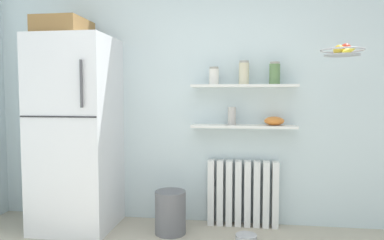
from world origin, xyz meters
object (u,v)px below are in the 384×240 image
(refrigerator, at_px, (76,130))
(storage_jar_2, at_px, (275,73))
(vase, at_px, (232,116))
(shelf_bowl, at_px, (274,121))
(storage_jar_1, at_px, (244,73))
(trash_bin, at_px, (170,212))
(storage_jar_0, at_px, (214,76))
(hanging_fruit_basket, at_px, (343,51))
(radiator, at_px, (243,193))
(pet_food_bowl, at_px, (246,237))

(refrigerator, height_order, storage_jar_2, refrigerator)
(vase, relative_size, shelf_bowl, 0.93)
(storage_jar_1, distance_m, trash_bin, 1.47)
(storage_jar_0, height_order, hanging_fruit_basket, hanging_fruit_basket)
(storage_jar_2, bearing_deg, storage_jar_1, 180.00)
(refrigerator, bearing_deg, storage_jar_0, 10.04)
(radiator, distance_m, storage_jar_0, 1.17)
(storage_jar_1, distance_m, shelf_bowl, 0.53)
(trash_bin, bearing_deg, shelf_bowl, 15.97)
(radiator, height_order, storage_jar_0, storage_jar_0)
(trash_bin, bearing_deg, storage_jar_2, 16.01)
(hanging_fruit_basket, bearing_deg, pet_food_bowl, 175.86)
(hanging_fruit_basket, bearing_deg, refrigerator, 176.18)
(storage_jar_0, xyz_separation_m, hanging_fruit_basket, (1.07, -0.39, 0.17))
(vase, distance_m, hanging_fruit_basket, 1.12)
(hanging_fruit_basket, bearing_deg, storage_jar_1, 153.72)
(vase, height_order, trash_bin, vase)
(shelf_bowl, bearing_deg, vase, 180.00)
(storage_jar_1, xyz_separation_m, storage_jar_2, (0.28, -0.00, -0.01))
(trash_bin, relative_size, hanging_fruit_basket, 1.15)
(refrigerator, height_order, radiator, refrigerator)
(storage_jar_0, height_order, vase, storage_jar_0)
(storage_jar_0, relative_size, vase, 0.98)
(vase, xyz_separation_m, trash_bin, (-0.55, -0.27, -0.88))
(vase, bearing_deg, refrigerator, -171.12)
(vase, xyz_separation_m, shelf_bowl, (0.40, 0.00, -0.04))
(storage_jar_1, bearing_deg, trash_bin, -157.68)
(storage_jar_1, xyz_separation_m, pet_food_bowl, (0.03, -0.33, -1.46))
(refrigerator, xyz_separation_m, trash_bin, (0.92, -0.04, -0.75))
(vase, bearing_deg, trash_bin, -153.71)
(storage_jar_1, xyz_separation_m, vase, (-0.11, -0.00, -0.41))
(vase, bearing_deg, radiator, 15.15)
(storage_jar_1, distance_m, vase, 0.42)
(refrigerator, relative_size, vase, 11.55)
(radiator, bearing_deg, trash_bin, -155.47)
(storage_jar_2, height_order, pet_food_bowl, storage_jar_2)
(pet_food_bowl, distance_m, hanging_fruit_basket, 1.77)
(refrigerator, bearing_deg, shelf_bowl, 7.01)
(storage_jar_1, relative_size, shelf_bowl, 1.20)
(storage_jar_2, relative_size, hanging_fruit_basket, 0.61)
(vase, bearing_deg, storage_jar_2, 0.00)
(storage_jar_2, distance_m, trash_bin, 1.61)
(refrigerator, relative_size, storage_jar_1, 8.93)
(storage_jar_1, distance_m, storage_jar_2, 0.28)
(storage_jar_2, height_order, trash_bin, storage_jar_2)
(shelf_bowl, relative_size, trash_bin, 0.47)
(storage_jar_1, relative_size, trash_bin, 0.56)
(storage_jar_1, bearing_deg, radiator, 90.00)
(vase, xyz_separation_m, hanging_fruit_basket, (0.89, -0.39, 0.55))
(refrigerator, xyz_separation_m, pet_food_bowl, (1.61, -0.10, -0.92))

